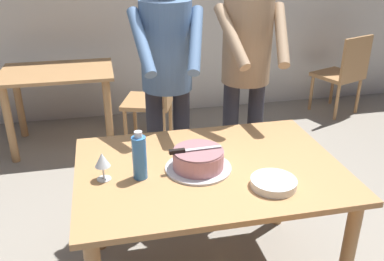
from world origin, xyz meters
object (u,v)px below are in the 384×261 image
plate_stack (274,183)px  person_standing_beside (246,64)px  person_cutting_cake (167,70)px  background_table (59,87)px  cake_knife (185,150)px  background_chair_1 (344,72)px  cake_on_platter (198,160)px  background_chair_0 (156,96)px  main_dining_table (209,185)px  water_bottle (139,157)px  wine_glass_near (102,161)px

plate_stack → person_standing_beside: (0.19, 0.98, 0.31)m
person_cutting_cake → background_table: bearing=121.2°
cake_knife → background_chair_1: 3.15m
cake_on_platter → cake_knife: (-0.07, -0.00, 0.06)m
background_table → background_chair_1: background_chair_1 is taller
person_cutting_cake → background_chair_0: bearing=86.7°
main_dining_table → background_chair_0: (-0.04, 1.84, -0.14)m
plate_stack → person_cutting_cake: person_cutting_cake is taller
main_dining_table → background_chair_1: (2.10, 2.17, -0.14)m
cake_knife → background_table: 2.20m
cake_knife → background_table: bearing=110.8°
plate_stack → water_bottle: bearing=160.1°
background_chair_0 → background_chair_1: size_ratio=1.00×
main_dining_table → person_standing_beside: size_ratio=0.80×
background_chair_0 → background_chair_1: bearing=8.7°
cake_on_platter → person_cutting_cake: 0.76m
plate_stack → water_bottle: size_ratio=0.88×
cake_on_platter → background_chair_1: size_ratio=0.38×
cake_knife → wine_glass_near: 0.40m
background_chair_0 → water_bottle: bearing=-99.8°
plate_stack → water_bottle: water_bottle is taller
cake_knife → plate_stack: 0.46m
main_dining_table → plate_stack: plate_stack is taller
cake_on_platter → water_bottle: bearing=-176.1°
person_cutting_cake → background_chair_1: size_ratio=1.91×
wine_glass_near → person_cutting_cake: person_cutting_cake is taller
wine_glass_near → background_table: wine_glass_near is taller
person_cutting_cake → background_table: (-0.81, 1.33, -0.50)m
wine_glass_near → background_table: size_ratio=0.14×
wine_glass_near → person_standing_beside: 1.24m
background_table → background_chair_0: 0.90m
cake_knife → plate_stack: size_ratio=1.23×
main_dining_table → background_chair_0: size_ratio=1.52×
background_chair_0 → wine_glass_near: bearing=-105.1°
cake_knife → background_chair_0: 1.90m
main_dining_table → background_chair_1: bearing=45.9°
cake_on_platter → person_standing_beside: size_ratio=0.20×
wine_glass_near → plate_stack: bearing=-17.0°
person_standing_beside → background_table: size_ratio=1.72×
main_dining_table → cake_knife: size_ratio=5.06×
main_dining_table → background_chair_1: 3.02m
background_chair_1 → water_bottle: bearing=-138.2°
cake_on_platter → person_standing_beside: person_standing_beside is taller
water_bottle → background_chair_1: water_bottle is taller
water_bottle → background_chair_0: 1.94m
plate_stack → background_table: (-1.16, 2.28, -0.19)m
person_standing_beside → background_chair_0: bearing=112.9°
background_table → background_chair_0: (0.87, -0.18, -0.09)m
background_chair_1 → cake_knife: bearing=-135.6°
plate_stack → cake_on_platter: bearing=142.3°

